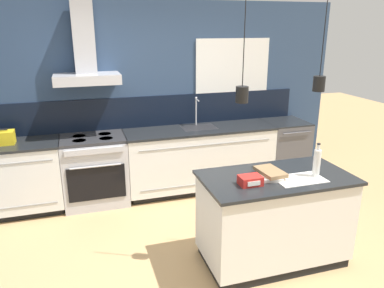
{
  "coord_description": "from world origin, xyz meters",
  "views": [
    {
      "loc": [
        -0.93,
        -3.07,
        2.27
      ],
      "look_at": [
        0.2,
        0.61,
        1.05
      ],
      "focal_mm": 35.0,
      "sensor_mm": 36.0,
      "label": 1
    }
  ],
  "objects_px": {
    "book_stack": "(270,173)",
    "red_supply_box": "(250,180)",
    "oven_range": "(95,170)",
    "dishwasher": "(283,150)",
    "bottle_on_island": "(317,163)"
  },
  "relations": [
    {
      "from": "book_stack",
      "to": "red_supply_box",
      "type": "bearing_deg",
      "value": -155.8
    },
    {
      "from": "book_stack",
      "to": "red_supply_box",
      "type": "distance_m",
      "value": 0.28
    },
    {
      "from": "oven_range",
      "to": "red_supply_box",
      "type": "height_order",
      "value": "red_supply_box"
    },
    {
      "from": "dishwasher",
      "to": "book_stack",
      "type": "relative_size",
      "value": 2.68
    },
    {
      "from": "oven_range",
      "to": "red_supply_box",
      "type": "distance_m",
      "value": 2.39
    },
    {
      "from": "bottle_on_island",
      "to": "dishwasher",
      "type": "bearing_deg",
      "value": 66.68
    },
    {
      "from": "oven_range",
      "to": "bottle_on_island",
      "type": "relative_size",
      "value": 2.77
    },
    {
      "from": "book_stack",
      "to": "red_supply_box",
      "type": "relative_size",
      "value": 1.69
    },
    {
      "from": "bottle_on_island",
      "to": "red_supply_box",
      "type": "distance_m",
      "value": 0.68
    },
    {
      "from": "book_stack",
      "to": "red_supply_box",
      "type": "xyz_separation_m",
      "value": [
        -0.26,
        -0.12,
        0.01
      ]
    },
    {
      "from": "bottle_on_island",
      "to": "book_stack",
      "type": "relative_size",
      "value": 0.97
    },
    {
      "from": "dishwasher",
      "to": "bottle_on_island",
      "type": "bearing_deg",
      "value": -113.32
    },
    {
      "from": "bottle_on_island",
      "to": "book_stack",
      "type": "bearing_deg",
      "value": 163.09
    },
    {
      "from": "bottle_on_island",
      "to": "book_stack",
      "type": "xyz_separation_m",
      "value": [
        -0.41,
        0.13,
        -0.11
      ]
    },
    {
      "from": "oven_range",
      "to": "book_stack",
      "type": "relative_size",
      "value": 2.68
    }
  ]
}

